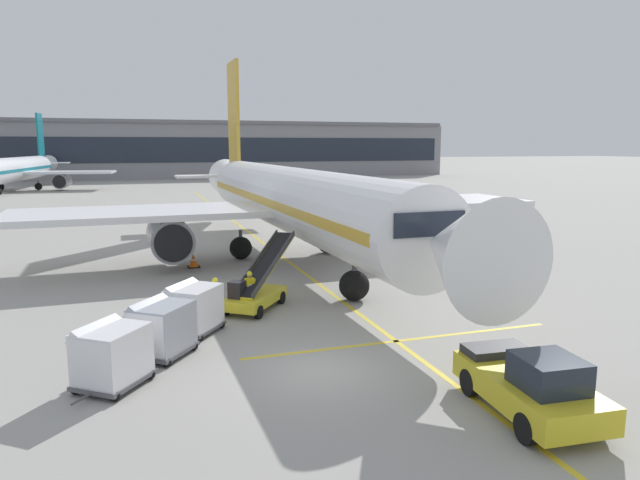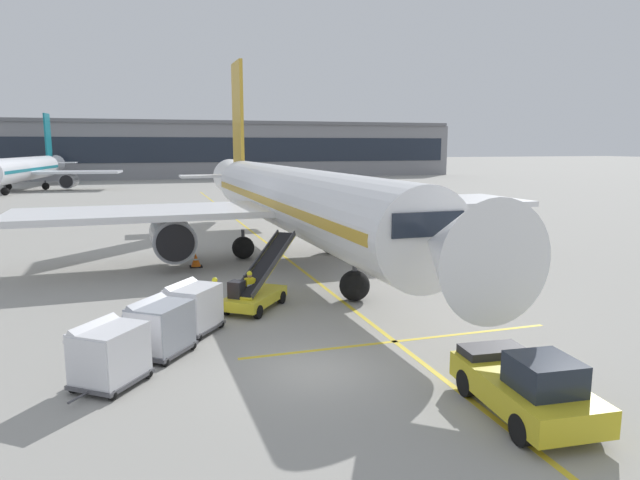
{
  "view_description": "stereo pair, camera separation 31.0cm",
  "coord_description": "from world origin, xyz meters",
  "px_view_note": "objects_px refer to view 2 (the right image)",
  "views": [
    {
      "loc": [
        -5.17,
        -16.0,
        6.97
      ],
      "look_at": [
        2.25,
        6.62,
        3.0
      ],
      "focal_mm": 31.81,
      "sensor_mm": 36.0,
      "label": 1
    },
    {
      "loc": [
        -4.87,
        -16.09,
        6.97
      ],
      "look_at": [
        2.25,
        6.62,
        3.0
      ],
      "focal_mm": 31.81,
      "sensor_mm": 36.0,
      "label": 2
    }
  ],
  "objects_px": {
    "ground_crew_by_carts": "(201,306)",
    "ground_crew_marshaller": "(215,295)",
    "baggage_cart_lead": "(192,307)",
    "belt_loader": "(257,288)",
    "safety_cone_engine_keepout": "(196,260)",
    "pushback_tug": "(526,386)",
    "baggage_cart_third": "(108,353)",
    "distant_airplane": "(24,170)",
    "parked_airplane": "(291,200)",
    "ground_crew_by_loader": "(250,288)",
    "baggage_cart_second": "(159,327)"
  },
  "relations": [
    {
      "from": "baggage_cart_second",
      "to": "ground_crew_marshaller",
      "type": "height_order",
      "value": "baggage_cart_second"
    },
    {
      "from": "parked_airplane",
      "to": "belt_loader",
      "type": "xyz_separation_m",
      "value": [
        -4.19,
        -10.1,
        -2.81
      ]
    },
    {
      "from": "baggage_cart_second",
      "to": "ground_crew_marshaller",
      "type": "distance_m",
      "value": 4.17
    },
    {
      "from": "distant_airplane",
      "to": "belt_loader",
      "type": "bearing_deg",
      "value": -73.68
    },
    {
      "from": "parked_airplane",
      "to": "baggage_cart_third",
      "type": "height_order",
      "value": "parked_airplane"
    },
    {
      "from": "belt_loader",
      "to": "pushback_tug",
      "type": "relative_size",
      "value": 1.1
    },
    {
      "from": "ground_crew_by_carts",
      "to": "baggage_cart_lead",
      "type": "bearing_deg",
      "value": -179.25
    },
    {
      "from": "ground_crew_by_loader",
      "to": "baggage_cart_lead",
      "type": "bearing_deg",
      "value": -140.55
    },
    {
      "from": "baggage_cart_lead",
      "to": "distant_airplane",
      "type": "bearing_deg",
      "value": 103.78
    },
    {
      "from": "baggage_cart_third",
      "to": "ground_crew_by_loader",
      "type": "distance_m",
      "value": 8.26
    },
    {
      "from": "distant_airplane",
      "to": "ground_crew_marshaller",
      "type": "bearing_deg",
      "value": -75.26
    },
    {
      "from": "safety_cone_engine_keepout",
      "to": "distant_airplane",
      "type": "xyz_separation_m",
      "value": [
        -20.37,
        66.33,
        2.88
      ]
    },
    {
      "from": "baggage_cart_lead",
      "to": "ground_crew_by_loader",
      "type": "relative_size",
      "value": 1.52
    },
    {
      "from": "parked_airplane",
      "to": "distant_airplane",
      "type": "relative_size",
      "value": 1.09
    },
    {
      "from": "pushback_tug",
      "to": "ground_crew_by_carts",
      "type": "relative_size",
      "value": 2.6
    },
    {
      "from": "baggage_cart_third",
      "to": "ground_crew_by_carts",
      "type": "bearing_deg",
      "value": 53.7
    },
    {
      "from": "baggage_cart_second",
      "to": "baggage_cart_third",
      "type": "height_order",
      "value": "same"
    },
    {
      "from": "distant_airplane",
      "to": "parked_airplane",
      "type": "bearing_deg",
      "value": -68.11
    },
    {
      "from": "pushback_tug",
      "to": "belt_loader",
      "type": "bearing_deg",
      "value": 111.46
    },
    {
      "from": "pushback_tug",
      "to": "ground_crew_marshaller",
      "type": "distance_m",
      "value": 12.73
    },
    {
      "from": "parked_airplane",
      "to": "ground_crew_by_loader",
      "type": "xyz_separation_m",
      "value": [
        -4.57,
        -10.55,
        -2.67
      ]
    },
    {
      "from": "ground_crew_marshaller",
      "to": "belt_loader",
      "type": "bearing_deg",
      "value": 31.47
    },
    {
      "from": "belt_loader",
      "to": "ground_crew_marshaller",
      "type": "relative_size",
      "value": 2.87
    },
    {
      "from": "baggage_cart_second",
      "to": "distant_airplane",
      "type": "distance_m",
      "value": 82.3
    },
    {
      "from": "baggage_cart_second",
      "to": "ground_crew_by_carts",
      "type": "distance_m",
      "value": 2.63
    },
    {
      "from": "ground_crew_marshaller",
      "to": "baggage_cart_third",
      "type": "bearing_deg",
      "value": -124.13
    },
    {
      "from": "ground_crew_marshaller",
      "to": "baggage_cart_lead",
      "type": "bearing_deg",
      "value": -126.63
    },
    {
      "from": "baggage_cart_lead",
      "to": "ground_crew_marshaller",
      "type": "height_order",
      "value": "baggage_cart_lead"
    },
    {
      "from": "parked_airplane",
      "to": "ground_crew_marshaller",
      "type": "relative_size",
      "value": 24.12
    },
    {
      "from": "ground_crew_by_carts",
      "to": "ground_crew_marshaller",
      "type": "height_order",
      "value": "same"
    },
    {
      "from": "parked_airplane",
      "to": "baggage_cart_second",
      "type": "bearing_deg",
      "value": -119.64
    },
    {
      "from": "parked_airplane",
      "to": "ground_crew_marshaller",
      "type": "xyz_separation_m",
      "value": [
        -6.12,
        -11.28,
        -2.67
      ]
    },
    {
      "from": "baggage_cart_lead",
      "to": "ground_crew_by_loader",
      "type": "height_order",
      "value": "baggage_cart_lead"
    },
    {
      "from": "baggage_cart_third",
      "to": "ground_crew_by_carts",
      "type": "relative_size",
      "value": 1.52
    },
    {
      "from": "parked_airplane",
      "to": "baggage_cart_lead",
      "type": "height_order",
      "value": "parked_airplane"
    },
    {
      "from": "belt_loader",
      "to": "ground_crew_by_loader",
      "type": "distance_m",
      "value": 0.61
    },
    {
      "from": "parked_airplane",
      "to": "baggage_cart_lead",
      "type": "xyz_separation_m",
      "value": [
        -7.15,
        -12.67,
        -2.67
      ]
    },
    {
      "from": "baggage_cart_second",
      "to": "safety_cone_engine_keepout",
      "type": "bearing_deg",
      "value": 80.08
    },
    {
      "from": "baggage_cart_third",
      "to": "baggage_cart_lead",
      "type": "bearing_deg",
      "value": 56.74
    },
    {
      "from": "pushback_tug",
      "to": "parked_airplane",
      "type": "bearing_deg",
      "value": 91.4
    },
    {
      "from": "baggage_cart_third",
      "to": "ground_crew_marshaller",
      "type": "height_order",
      "value": "baggage_cart_third"
    },
    {
      "from": "ground_crew_marshaller",
      "to": "safety_cone_engine_keepout",
      "type": "bearing_deg",
      "value": 89.13
    },
    {
      "from": "baggage_cart_lead",
      "to": "baggage_cart_third",
      "type": "xyz_separation_m",
      "value": [
        -2.75,
        -4.19,
        0.0
      ]
    },
    {
      "from": "ground_crew_by_carts",
      "to": "distant_airplane",
      "type": "relative_size",
      "value": 0.05
    },
    {
      "from": "baggage_cart_third",
      "to": "pushback_tug",
      "type": "relative_size",
      "value": 0.58
    },
    {
      "from": "parked_airplane",
      "to": "ground_crew_by_carts",
      "type": "height_order",
      "value": "parked_airplane"
    },
    {
      "from": "safety_cone_engine_keepout",
      "to": "ground_crew_by_loader",
      "type": "bearing_deg",
      "value": -81.9
    },
    {
      "from": "belt_loader",
      "to": "pushback_tug",
      "type": "xyz_separation_m",
      "value": [
        4.73,
        -12.03,
        -0.03
      ]
    },
    {
      "from": "belt_loader",
      "to": "safety_cone_engine_keepout",
      "type": "xyz_separation_m",
      "value": [
        -1.77,
        9.3,
        -0.47
      ]
    },
    {
      "from": "baggage_cart_lead",
      "to": "belt_loader",
      "type": "bearing_deg",
      "value": 40.94
    }
  ]
}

